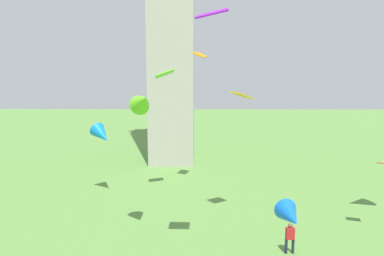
{
  "coord_description": "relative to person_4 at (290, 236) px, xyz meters",
  "views": [
    {
      "loc": [
        -2.06,
        1.89,
        9.87
      ],
      "look_at": [
        -2.42,
        19.95,
        7.33
      ],
      "focal_mm": 31.22,
      "sensor_mm": 36.0,
      "label": 1
    }
  ],
  "objects": [
    {
      "name": "kite_flying_8",
      "position": [
        -2.35,
        -8.1,
        4.6
      ],
      "size": [
        0.83,
        1.15,
        0.81
      ],
      "rotation": [
        0.0,
        0.0,
        0.08
      ],
      "color": "blue"
    },
    {
      "name": "kite_flying_7",
      "position": [
        -8.43,
        0.54,
        7.7
      ],
      "size": [
        1.86,
        2.25,
        1.64
      ],
      "rotation": [
        0.0,
        0.0,
        0.42
      ],
      "color": "#61CC20"
    },
    {
      "name": "kite_flying_4",
      "position": [
        -13.48,
        9.61,
        4.31
      ],
      "size": [
        2.55,
        2.52,
        2.0
      ],
      "rotation": [
        0.0,
        0.0,
        0.81
      ],
      "color": "blue"
    },
    {
      "name": "kite_flying_6",
      "position": [
        -2.42,
        4.03,
        7.91
      ],
      "size": [
        1.66,
        1.65,
        0.57
      ],
      "rotation": [
        0.0,
        0.0,
        3.85
      ],
      "color": "#DBA30A"
    },
    {
      "name": "kite_flying_3",
      "position": [
        -8.02,
        9.0,
        9.45
      ],
      "size": [
        1.64,
        1.41,
        0.84
      ],
      "rotation": [
        0.0,
        0.0,
        0.23
      ],
      "color": "#6CD033"
    },
    {
      "name": "kite_flying_2",
      "position": [
        -5.17,
        11.14,
        11.1
      ],
      "size": [
        1.37,
        1.66,
        0.66
      ],
      "rotation": [
        0.0,
        0.0,
        4.42
      ],
      "color": "orange"
    },
    {
      "name": "kite_flying_1",
      "position": [
        -4.7,
        -2.93,
        11.81
      ],
      "size": [
        1.53,
        1.2,
        0.65
      ],
      "rotation": [
        0.0,
        0.0,
        6.15
      ],
      "color": "#9619DF"
    },
    {
      "name": "person_4",
      "position": [
        0.0,
        0.0,
        0.0
      ],
      "size": [
        0.56,
        0.3,
        1.82
      ],
      "rotation": [
        0.0,
        0.0,
        0.07
      ],
      "color": "#1E2333",
      "rests_on": "ground_plane"
    }
  ]
}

